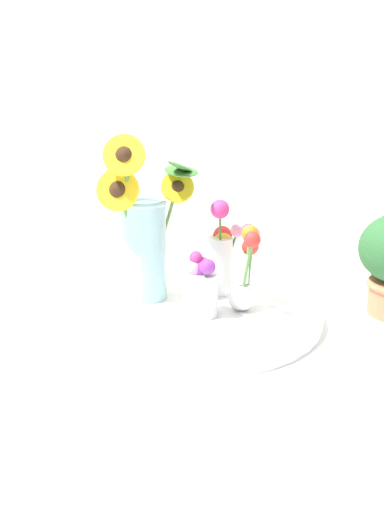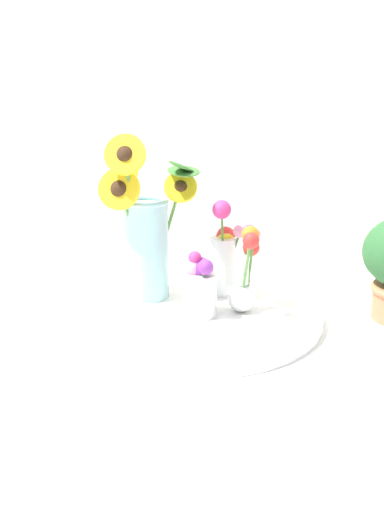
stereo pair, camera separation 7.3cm
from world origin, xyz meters
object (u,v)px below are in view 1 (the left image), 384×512
at_px(serving_tray, 192,314).
at_px(vase_small_center, 201,286).
at_px(mason_jar_sunflowers, 144,234).
at_px(vase_small_back, 221,253).
at_px(vase_bulb_right, 245,270).

height_order(serving_tray, vase_small_center, vase_small_center).
bearing_deg(mason_jar_sunflowers, vase_small_back, 12.53).
height_order(vase_bulb_right, vase_small_back, vase_small_back).
xyz_separation_m(serving_tray, vase_small_center, (0.02, -0.03, 0.07)).
relative_size(serving_tray, vase_small_back, 2.46).
bearing_deg(mason_jar_sunflowers, vase_bulb_right, -15.19).
distance_m(vase_bulb_right, vase_small_back, 0.11).
relative_size(mason_jar_sunflowers, vase_small_center, 2.67).
xyz_separation_m(serving_tray, vase_small_back, (0.06, 0.10, 0.10)).
distance_m(mason_jar_sunflowers, vase_small_back, 0.17).
relative_size(serving_tray, vase_bulb_right, 3.02).
distance_m(serving_tray, vase_bulb_right, 0.14).
bearing_deg(vase_small_back, vase_bulb_right, -62.45).
bearing_deg(serving_tray, vase_small_back, 58.22).
bearing_deg(vase_bulb_right, mason_jar_sunflowers, 164.81).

